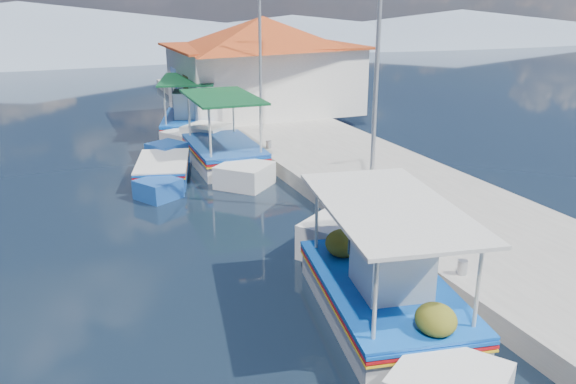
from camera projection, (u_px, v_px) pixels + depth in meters
name	position (u px, v px, depth m)	size (l,w,h in m)	color
ground	(237.00, 268.00, 13.21)	(160.00, 160.00, 0.00)	black
quay	(345.00, 163.00, 20.52)	(5.00, 44.00, 0.50)	#A3A098
bollards	(299.00, 163.00, 18.97)	(0.20, 17.20, 0.30)	#A5A8AD
main_caique	(381.00, 292.00, 11.13)	(3.14, 7.56, 2.53)	silver
caique_green_canopy	(223.00, 153.00, 21.07)	(2.38, 7.43, 2.78)	silver
caique_blue_hull	(162.00, 171.00, 19.48)	(2.55, 5.29, 0.98)	#194999
caique_far	(190.00, 122.00, 25.88)	(3.66, 7.30, 2.67)	silver
harbor_building	(263.00, 63.00, 27.69)	(10.49, 10.49, 4.40)	silver
lamp_post_near	(373.00, 75.00, 15.36)	(1.21, 0.14, 6.00)	#A5A8AD
lamp_post_far	(258.00, 47.00, 23.23)	(1.21, 0.14, 6.00)	#A5A8AD
mountain_ridge	(137.00, 31.00, 63.92)	(171.40, 96.00, 5.50)	gray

